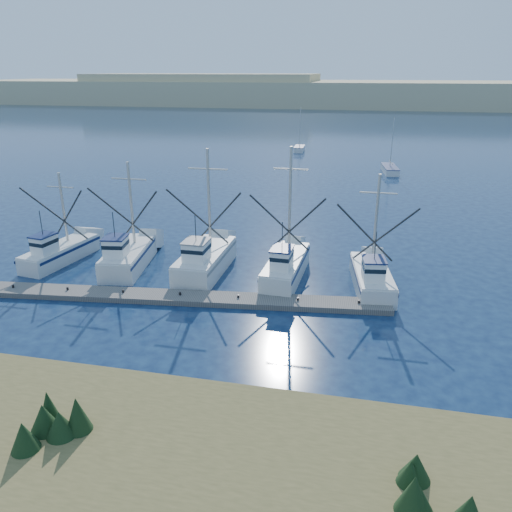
{
  "coord_description": "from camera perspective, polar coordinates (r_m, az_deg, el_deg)",
  "views": [
    {
      "loc": [
        2.87,
        -23.14,
        14.77
      ],
      "look_at": [
        -3.84,
        8.0,
        2.83
      ],
      "focal_mm": 35.0,
      "sensor_mm": 36.0,
      "label": 1
    }
  ],
  "objects": [
    {
      "name": "sailboat_near",
      "position": [
        79.76,
        15.04,
        9.53
      ],
      "size": [
        2.63,
        6.73,
        8.1
      ],
      "rotation": [
        0.0,
        0.0,
        0.11
      ],
      "color": "silver",
      "rests_on": "ground"
    },
    {
      "name": "sailboat_far",
      "position": [
        98.2,
        4.97,
        12.11
      ],
      "size": [
        1.9,
        4.77,
        8.1
      ],
      "rotation": [
        0.0,
        0.0,
        0.04
      ],
      "color": "silver",
      "rests_on": "ground"
    },
    {
      "name": "trawler_fleet",
      "position": [
        38.21,
        -5.68,
        -0.71
      ],
      "size": [
        28.09,
        8.07,
        9.66
      ],
      "color": "silver",
      "rests_on": "ground"
    },
    {
      "name": "shore_bank",
      "position": [
        22.05,
        -22.39,
        -20.64
      ],
      "size": [
        40.0,
        10.0,
        1.6
      ],
      "primitive_type": "cube",
      "color": "#4C422D",
      "rests_on": "ground"
    },
    {
      "name": "floating_dock",
      "position": [
        34.5,
        -8.65,
        -4.71
      ],
      "size": [
        28.36,
        4.94,
        0.38
      ],
      "primitive_type": "cube",
      "rotation": [
        0.0,
        0.0,
        0.11
      ],
      "color": "slate",
      "rests_on": "ground"
    },
    {
      "name": "dune_ridge",
      "position": [
        233.36,
        12.02,
        17.72
      ],
      "size": [
        360.0,
        60.0,
        10.0
      ],
      "primitive_type": "cube",
      "color": "tan",
      "rests_on": "ground"
    },
    {
      "name": "ground",
      "position": [
        27.6,
        4.39,
        -11.88
      ],
      "size": [
        500.0,
        500.0,
        0.0
      ],
      "primitive_type": "plane",
      "color": "#0C1937",
      "rests_on": "ground"
    }
  ]
}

